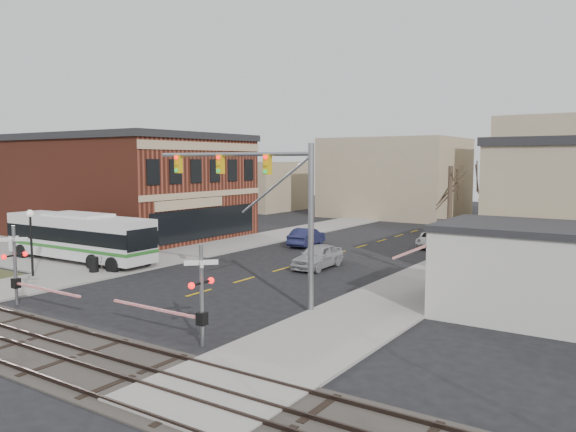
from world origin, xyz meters
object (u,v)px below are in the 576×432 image
object	(u,v)px
car_a	(318,256)
rr_crossing_east	(193,295)
car_b	(307,237)
transit_bus	(79,236)
rr_crossing_west	(20,267)
car_c	(431,239)
trash_bin	(94,264)
traffic_signal_mast	(264,190)
pedestrian_near	(104,258)
car_d	(443,230)
street_lamp	(31,228)
pedestrian_far	(147,245)

from	to	relation	value
car_a	rr_crossing_east	bearing A→B (deg)	-78.37
car_b	transit_bus	bearing A→B (deg)	50.70
rr_crossing_west	car_c	distance (m)	31.54
trash_bin	car_c	size ratio (longest dim) A/B	0.21
trash_bin	rr_crossing_west	bearing A→B (deg)	-62.48
traffic_signal_mast	car_c	distance (m)	23.32
trash_bin	car_b	distance (m)	18.20
car_a	pedestrian_near	bearing A→B (deg)	-144.06
rr_crossing_east	pedestrian_near	world-z (taller)	rr_crossing_east
pedestrian_near	car_c	bearing A→B (deg)	-35.40
car_d	pedestrian_near	world-z (taller)	pedestrian_near
street_lamp	pedestrian_near	size ratio (longest dim) A/B	2.61
rr_crossing_west	pedestrian_near	world-z (taller)	rr_crossing_west
car_a	pedestrian_far	size ratio (longest dim) A/B	2.88
transit_bus	car_d	bearing A→B (deg)	55.80
transit_bus	trash_bin	world-z (taller)	transit_bus
trash_bin	car_d	size ratio (longest dim) A/B	0.17
rr_crossing_east	car_d	distance (m)	34.58
car_c	car_b	bearing A→B (deg)	-163.68
traffic_signal_mast	rr_crossing_west	size ratio (longest dim) A/B	1.75
trash_bin	car_d	bearing A→B (deg)	64.35
car_d	pedestrian_near	distance (m)	30.17
rr_crossing_east	car_b	xyz separation A→B (m)	(-9.74, 24.12, -1.21)
transit_bus	rr_crossing_west	bearing A→B (deg)	-48.97
transit_bus	traffic_signal_mast	bearing A→B (deg)	-6.72
traffic_signal_mast	street_lamp	bearing A→B (deg)	-169.87
rr_crossing_east	street_lamp	xyz separation A→B (m)	(-16.95, 3.78, 1.09)
trash_bin	car_a	world-z (taller)	car_a
car_b	car_c	world-z (taller)	car_b
rr_crossing_east	car_d	size ratio (longest dim) A/B	1.00
street_lamp	pedestrian_far	xyz separation A→B (m)	(0.22, 9.02, -2.12)
car_a	car_d	distance (m)	18.49
trash_bin	pedestrian_far	distance (m)	6.43
rr_crossing_east	pedestrian_near	bearing A→B (deg)	153.29
traffic_signal_mast	pedestrian_near	xyz separation A→B (m)	(-13.65, 0.98, -4.83)
traffic_signal_mast	rr_crossing_west	world-z (taller)	traffic_signal_mast
trash_bin	pedestrian_near	xyz separation A→B (m)	(-0.15, 0.89, 0.30)
traffic_signal_mast	car_c	world-z (taller)	traffic_signal_mast
pedestrian_far	car_c	bearing A→B (deg)	-14.30
car_d	rr_crossing_east	bearing A→B (deg)	-97.11
rr_crossing_east	transit_bus	bearing A→B (deg)	155.58
trash_bin	car_c	bearing A→B (deg)	58.10
pedestrian_far	trash_bin	bearing A→B (deg)	-133.32
trash_bin	pedestrian_near	bearing A→B (deg)	99.51
pedestrian_near	car_a	bearing A→B (deg)	-54.15
trash_bin	car_c	world-z (taller)	car_c
car_c	pedestrian_far	bearing A→B (deg)	-147.80
car_d	car_a	bearing A→B (deg)	-107.25
car_a	pedestrian_near	size ratio (longest dim) A/B	3.02
rr_crossing_east	pedestrian_far	bearing A→B (deg)	142.57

